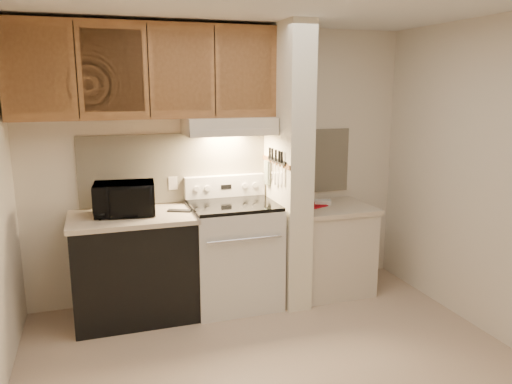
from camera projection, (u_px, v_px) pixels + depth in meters
name	position (u px, v px, depth m)	size (l,w,h in m)	color
floor	(278.00, 368.00, 3.55)	(3.60, 3.60, 0.00)	#C7AC93
wall_back	(223.00, 164.00, 4.68)	(3.60, 0.02, 2.50)	silver
wall_right	(499.00, 181.00, 3.83)	(0.02, 3.00, 2.50)	silver
backsplash	(223.00, 166.00, 4.67)	(2.60, 0.02, 0.63)	beige
range_body	(234.00, 256.00, 4.52)	(0.76, 0.65, 0.92)	silver
oven_window	(244.00, 263.00, 4.22)	(0.50, 0.01, 0.30)	black
oven_handle	(245.00, 239.00, 4.14)	(0.02, 0.02, 0.65)	silver
cooktop	(233.00, 205.00, 4.42)	(0.74, 0.64, 0.03)	black
range_backguard	(225.00, 186.00, 4.66)	(0.76, 0.08, 0.20)	silver
range_display	(226.00, 187.00, 4.63)	(0.10, 0.01, 0.04)	black
range_knob_left_outer	(197.00, 189.00, 4.54)	(0.05, 0.05, 0.02)	silver
range_knob_left_inner	(207.00, 188.00, 4.57)	(0.05, 0.05, 0.02)	silver
range_knob_right_inner	(245.00, 186.00, 4.68)	(0.05, 0.05, 0.02)	silver
range_knob_right_outer	(255.00, 185.00, 4.71)	(0.05, 0.05, 0.02)	silver
dishwasher_front	(135.00, 269.00, 4.27)	(1.00, 0.63, 0.87)	black
left_countertop	(132.00, 217.00, 4.17)	(1.04, 0.67, 0.04)	beige
spoon_rest	(179.00, 211.00, 4.29)	(0.20, 0.06, 0.01)	black
teal_jar	(135.00, 204.00, 4.38)	(0.08, 0.08, 0.09)	#255B51
outlet	(173.00, 183.00, 4.54)	(0.08, 0.01, 0.12)	beige
microwave	(124.00, 199.00, 4.16)	(0.49, 0.33, 0.27)	black
partition_pillar	(287.00, 167.00, 4.51)	(0.22, 0.70, 2.50)	white
pillar_trim	(275.00, 162.00, 4.46)	(0.01, 0.70, 0.04)	#946135
knife_strip	(277.00, 161.00, 4.41)	(0.02, 0.42, 0.04)	black
knife_blade_a	(282.00, 175.00, 4.28)	(0.01, 0.04, 0.16)	silver
knife_handle_a	(282.00, 157.00, 4.26)	(0.02, 0.02, 0.10)	black
knife_blade_b	(278.00, 174.00, 4.36)	(0.01, 0.04, 0.18)	silver
knife_handle_b	(279.00, 156.00, 4.31)	(0.02, 0.02, 0.10)	black
knife_blade_c	(275.00, 174.00, 4.44)	(0.01, 0.04, 0.20)	silver
knife_handle_c	(276.00, 155.00, 4.39)	(0.02, 0.02, 0.10)	black
knife_blade_d	(273.00, 171.00, 4.50)	(0.01, 0.04, 0.16)	silver
knife_handle_d	(272.00, 154.00, 4.47)	(0.02, 0.02, 0.10)	black
knife_blade_e	(269.00, 170.00, 4.58)	(0.01, 0.04, 0.18)	silver
knife_handle_e	(270.00, 153.00, 4.54)	(0.02, 0.02, 0.10)	black
oven_mitt	(267.00, 173.00, 4.64)	(0.03, 0.09, 0.22)	gray
right_cab_base	(330.00, 251.00, 4.83)	(0.70, 0.60, 0.81)	beige
right_countertop	(332.00, 208.00, 4.74)	(0.74, 0.64, 0.04)	beige
red_folder	(310.00, 205.00, 4.77)	(0.21, 0.28, 0.01)	#A3050F
white_box	(323.00, 202.00, 4.80)	(0.16, 0.10, 0.04)	white
range_hood	(229.00, 126.00, 4.39)	(0.78, 0.44, 0.15)	beige
hood_lip	(235.00, 133.00, 4.21)	(0.78, 0.04, 0.06)	beige
upper_cabinets	(146.00, 71.00, 4.13)	(2.18, 0.33, 0.77)	#946135
cab_door_a	(38.00, 70.00, 3.73)	(0.46, 0.01, 0.63)	#946135
cab_gap_a	(76.00, 70.00, 3.81)	(0.01, 0.01, 0.73)	black
cab_door_b	(113.00, 71.00, 3.90)	(0.46, 0.01, 0.63)	#946135
cab_gap_b	(148.00, 71.00, 3.98)	(0.01, 0.01, 0.73)	black
cab_door_c	(182.00, 71.00, 4.06)	(0.46, 0.01, 0.63)	#946135
cab_gap_c	(215.00, 72.00, 4.15)	(0.01, 0.01, 0.73)	black
cab_door_d	(246.00, 72.00, 4.23)	(0.46, 0.01, 0.63)	#946135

